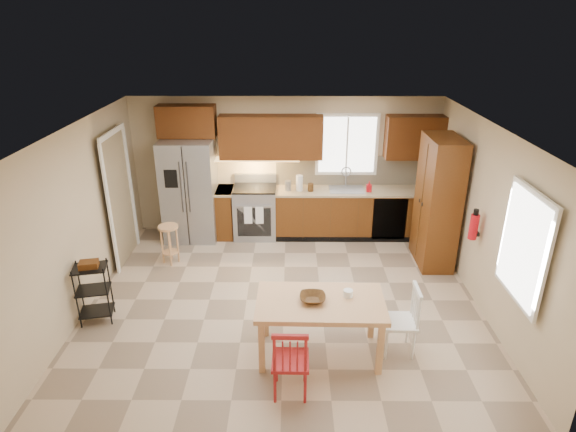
% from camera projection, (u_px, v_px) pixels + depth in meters
% --- Properties ---
extents(floor, '(5.50, 5.50, 0.00)m').
position_uv_depth(floor, '(284.00, 300.00, 6.95)').
color(floor, tan).
rests_on(floor, ground).
extents(ceiling, '(5.50, 5.00, 0.02)m').
position_uv_depth(ceiling, '(283.00, 129.00, 5.97)').
color(ceiling, silver).
rests_on(ceiling, ground).
extents(wall_back, '(5.50, 0.02, 2.50)m').
position_uv_depth(wall_back, '(285.00, 166.00, 8.76)').
color(wall_back, '#CCB793').
rests_on(wall_back, ground).
extents(wall_front, '(5.50, 0.02, 2.50)m').
position_uv_depth(wall_front, '(279.00, 337.00, 4.16)').
color(wall_front, '#CCB793').
rests_on(wall_front, ground).
extents(wall_left, '(0.02, 5.00, 2.50)m').
position_uv_depth(wall_left, '(80.00, 220.00, 6.47)').
color(wall_left, '#CCB793').
rests_on(wall_left, ground).
extents(wall_right, '(0.02, 5.00, 2.50)m').
position_uv_depth(wall_right, '(488.00, 221.00, 6.44)').
color(wall_right, '#CCB793').
rests_on(wall_right, ground).
extents(refrigerator, '(0.92, 0.75, 1.82)m').
position_uv_depth(refrigerator, '(190.00, 190.00, 8.55)').
color(refrigerator, gray).
rests_on(refrigerator, floor).
extents(range_stove, '(0.76, 0.63, 0.92)m').
position_uv_depth(range_stove, '(255.00, 212.00, 8.78)').
color(range_stove, gray).
rests_on(range_stove, floor).
extents(base_cabinet_narrow, '(0.30, 0.60, 0.90)m').
position_uv_depth(base_cabinet_narrow, '(225.00, 212.00, 8.80)').
color(base_cabinet_narrow, '#582E10').
rests_on(base_cabinet_narrow, floor).
extents(base_cabinet_run, '(2.92, 0.60, 0.90)m').
position_uv_depth(base_cabinet_run, '(356.00, 213.00, 8.79)').
color(base_cabinet_run, '#582E10').
rests_on(base_cabinet_run, floor).
extents(dishwasher, '(0.60, 0.02, 0.78)m').
position_uv_depth(dishwasher, '(389.00, 219.00, 8.52)').
color(dishwasher, black).
rests_on(dishwasher, floor).
extents(backsplash, '(2.92, 0.03, 0.55)m').
position_uv_depth(backsplash, '(356.00, 170.00, 8.77)').
color(backsplash, beige).
rests_on(backsplash, wall_back).
extents(upper_over_fridge, '(1.00, 0.35, 0.55)m').
position_uv_depth(upper_over_fridge, '(187.00, 121.00, 8.27)').
color(upper_over_fridge, '#53290D').
rests_on(upper_over_fridge, wall_back).
extents(upper_left_block, '(1.80, 0.35, 0.75)m').
position_uv_depth(upper_left_block, '(271.00, 137.00, 8.37)').
color(upper_left_block, '#53290D').
rests_on(upper_left_block, wall_back).
extents(upper_right_block, '(1.00, 0.35, 0.75)m').
position_uv_depth(upper_right_block, '(414.00, 137.00, 8.36)').
color(upper_right_block, '#53290D').
rests_on(upper_right_block, wall_back).
extents(window_back, '(1.12, 0.04, 1.12)m').
position_uv_depth(window_back, '(347.00, 145.00, 8.58)').
color(window_back, white).
rests_on(window_back, wall_back).
extents(sink, '(0.62, 0.46, 0.16)m').
position_uv_depth(sink, '(346.00, 192.00, 8.63)').
color(sink, gray).
rests_on(sink, base_cabinet_run).
extents(undercab_glow, '(1.60, 0.30, 0.01)m').
position_uv_depth(undercab_glow, '(254.00, 159.00, 8.51)').
color(undercab_glow, '#FFBF66').
rests_on(undercab_glow, wall_back).
extents(soap_bottle, '(0.09, 0.09, 0.19)m').
position_uv_depth(soap_bottle, '(369.00, 186.00, 8.48)').
color(soap_bottle, red).
rests_on(soap_bottle, base_cabinet_run).
extents(paper_towel, '(0.12, 0.12, 0.28)m').
position_uv_depth(paper_towel, '(299.00, 183.00, 8.52)').
color(paper_towel, white).
rests_on(paper_towel, base_cabinet_run).
extents(canister_steel, '(0.11, 0.11, 0.18)m').
position_uv_depth(canister_steel, '(288.00, 186.00, 8.54)').
color(canister_steel, gray).
rests_on(canister_steel, base_cabinet_run).
extents(canister_wood, '(0.10, 0.10, 0.14)m').
position_uv_depth(canister_wood, '(311.00, 187.00, 8.52)').
color(canister_wood, '#523415').
rests_on(canister_wood, base_cabinet_run).
extents(pantry, '(0.50, 0.95, 2.10)m').
position_uv_depth(pantry, '(438.00, 202.00, 7.63)').
color(pantry, '#582E10').
rests_on(pantry, floor).
extents(fire_extinguisher, '(0.12, 0.12, 0.36)m').
position_uv_depth(fire_extinguisher, '(474.00, 227.00, 6.64)').
color(fire_extinguisher, red).
rests_on(fire_extinguisher, wall_right).
extents(window_right, '(0.04, 1.02, 1.32)m').
position_uv_depth(window_right, '(524.00, 247.00, 5.31)').
color(window_right, white).
rests_on(window_right, wall_right).
extents(doorway, '(0.04, 0.95, 2.10)m').
position_uv_depth(doorway, '(119.00, 199.00, 7.75)').
color(doorway, '#8C7A59').
rests_on(doorway, wall_left).
extents(dining_table, '(1.51, 0.87, 0.73)m').
position_uv_depth(dining_table, '(320.00, 328.00, 5.73)').
color(dining_table, tan).
rests_on(dining_table, floor).
extents(chair_red, '(0.42, 0.42, 0.88)m').
position_uv_depth(chair_red, '(290.00, 359.00, 5.11)').
color(chair_red, maroon).
rests_on(chair_red, floor).
extents(chair_white, '(0.42, 0.42, 0.88)m').
position_uv_depth(chair_white, '(399.00, 320.00, 5.74)').
color(chair_white, white).
rests_on(chair_white, floor).
extents(table_bowl, '(0.31, 0.31, 0.07)m').
position_uv_depth(table_bowl, '(313.00, 301.00, 5.59)').
color(table_bowl, '#523415').
rests_on(table_bowl, dining_table).
extents(table_jar, '(0.11, 0.11, 0.12)m').
position_uv_depth(table_jar, '(348.00, 295.00, 5.66)').
color(table_jar, white).
rests_on(table_jar, dining_table).
extents(bar_stool, '(0.34, 0.34, 0.66)m').
position_uv_depth(bar_stool, '(170.00, 244.00, 7.87)').
color(bar_stool, tan).
rests_on(bar_stool, floor).
extents(utility_cart, '(0.48, 0.41, 0.84)m').
position_uv_depth(utility_cart, '(94.00, 293.00, 6.34)').
color(utility_cart, black).
rests_on(utility_cart, floor).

